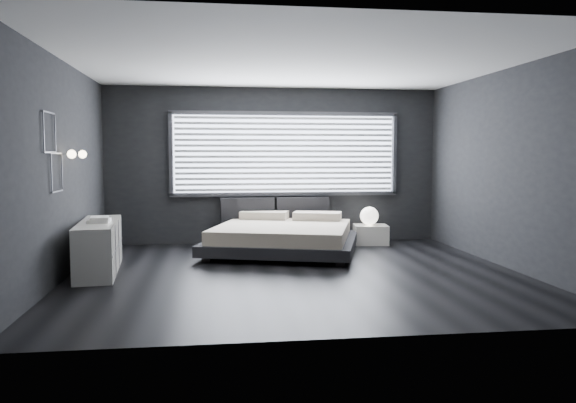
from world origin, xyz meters
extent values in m
plane|color=black|center=(0.00, 0.00, 0.00)|extent=(6.00, 6.00, 0.00)
plane|color=white|center=(0.00, 0.00, 2.80)|extent=(6.00, 6.00, 0.00)
cube|color=black|center=(0.00, 2.75, 1.40)|extent=(6.00, 0.04, 2.80)
cube|color=black|center=(0.00, -2.75, 1.40)|extent=(6.00, 0.04, 2.80)
cube|color=black|center=(-3.00, 0.00, 1.40)|extent=(0.04, 5.50, 2.80)
cube|color=black|center=(3.00, 0.00, 1.40)|extent=(0.04, 5.50, 2.80)
cube|color=white|center=(0.20, 2.73, 1.61)|extent=(4.00, 0.02, 1.38)
cube|color=#47474C|center=(-1.84, 2.70, 1.61)|extent=(0.06, 0.08, 1.48)
cube|color=#47474C|center=(2.24, 2.70, 1.61)|extent=(0.06, 0.08, 1.48)
cube|color=#47474C|center=(0.20, 2.70, 2.34)|extent=(4.14, 0.08, 0.06)
cube|color=#47474C|center=(0.20, 2.70, 0.88)|extent=(4.14, 0.08, 0.06)
cube|color=silver|center=(0.20, 2.67, 1.61)|extent=(3.94, 0.03, 1.32)
cube|color=black|center=(-0.49, 2.64, 0.57)|extent=(0.96, 0.16, 0.52)
cube|color=black|center=(0.51, 2.64, 0.57)|extent=(0.96, 0.16, 0.52)
cylinder|color=silver|center=(-2.95, 0.05, 1.60)|extent=(0.10, 0.02, 0.02)
sphere|color=#FFE5B7|center=(-2.88, 0.05, 1.60)|extent=(0.11, 0.11, 0.11)
cylinder|color=silver|center=(-2.95, 0.65, 1.60)|extent=(0.10, 0.02, 0.02)
sphere|color=#FFE5B7|center=(-2.88, 0.65, 1.60)|extent=(0.11, 0.11, 0.11)
cube|color=#47474C|center=(-2.98, -0.55, 2.08)|extent=(0.01, 0.46, 0.02)
cube|color=#47474C|center=(-2.98, -0.55, 1.62)|extent=(0.01, 0.46, 0.02)
cube|color=#47474C|center=(-2.98, -0.32, 1.85)|extent=(0.01, 0.02, 0.46)
cube|color=#47474C|center=(-2.98, -0.78, 1.85)|extent=(0.01, 0.02, 0.46)
cube|color=#47474C|center=(-2.98, -0.30, 1.61)|extent=(0.01, 0.46, 0.02)
cube|color=#47474C|center=(-2.98, -0.30, 1.15)|extent=(0.01, 0.46, 0.02)
cube|color=#47474C|center=(-2.98, -0.07, 1.38)|extent=(0.01, 0.02, 0.46)
cube|color=#47474C|center=(-2.98, -0.53, 1.38)|extent=(0.01, 0.02, 0.46)
cube|color=black|center=(-1.21, 0.99, 0.04)|extent=(0.16, 0.16, 0.08)
cube|color=black|center=(0.70, 0.41, 0.04)|extent=(0.16, 0.16, 0.08)
cube|color=black|center=(-0.69, 2.69, 0.04)|extent=(0.16, 0.16, 0.08)
cube|color=black|center=(1.22, 2.11, 0.04)|extent=(0.16, 0.16, 0.08)
cube|color=black|center=(0.01, 1.55, 0.17)|extent=(2.85, 2.78, 0.17)
cube|color=#B7A993|center=(0.01, 1.55, 0.36)|extent=(2.57, 2.57, 0.21)
cube|color=#BFB3A0|center=(-0.21, 2.47, 0.53)|extent=(0.91, 0.66, 0.14)
cube|color=#BFB3A0|center=(0.70, 2.20, 0.53)|extent=(0.91, 0.66, 0.14)
cube|color=white|center=(1.68, 2.28, 0.17)|extent=(0.65, 0.56, 0.34)
sphere|color=white|center=(1.66, 2.30, 0.51)|extent=(0.32, 0.32, 0.32)
cube|color=white|center=(-2.65, 0.41, 0.35)|extent=(0.63, 1.76, 0.69)
cube|color=#47474C|center=(-2.41, 0.43, 0.35)|extent=(0.16, 1.70, 0.67)
cube|color=silver|center=(-2.63, 0.36, 0.71)|extent=(0.29, 0.38, 0.04)
cube|color=silver|center=(-2.62, 0.34, 0.75)|extent=(0.28, 0.35, 0.03)
camera|label=1|loc=(-1.10, -7.39, 1.59)|focal=35.00mm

